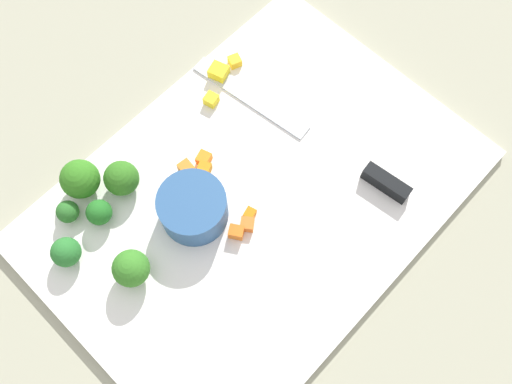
{
  "coord_description": "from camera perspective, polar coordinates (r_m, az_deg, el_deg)",
  "views": [
    {
      "loc": [
        0.16,
        0.15,
        0.59
      ],
      "look_at": [
        0.0,
        0.0,
        0.02
      ],
      "focal_mm": 38.16,
      "sensor_mm": 36.0,
      "label": 1
    }
  ],
  "objects": [
    {
      "name": "carrot_dice_1",
      "position": [
        0.6,
        -0.65,
        -2.3
      ],
      "size": [
        0.02,
        0.01,
        0.01
      ],
      "primitive_type": "cube",
      "rotation": [
        0.0,
        0.0,
        1.83
      ],
      "color": "orange",
      "rests_on": "cutting_board"
    },
    {
      "name": "cutting_board",
      "position": [
        0.62,
        0.0,
        -0.53
      ],
      "size": [
        0.48,
        0.35,
        0.01
      ],
      "primitive_type": "cube",
      "color": "white",
      "rests_on": "ground_plane"
    },
    {
      "name": "broccoli_floret_0",
      "position": [
        0.61,
        -16.11,
        -2.08
      ],
      "size": [
        0.03,
        0.03,
        0.03
      ],
      "color": "#8BAC6B",
      "rests_on": "cutting_board"
    },
    {
      "name": "pepper_dice_2",
      "position": [
        0.68,
        -3.93,
        12.41
      ],
      "size": [
        0.02,
        0.03,
        0.02
      ],
      "primitive_type": "cube",
      "rotation": [
        0.0,
        0.0,
        1.87
      ],
      "color": "yellow",
      "rests_on": "cutting_board"
    },
    {
      "name": "carrot_dice_3",
      "position": [
        0.6,
        -0.92,
        -3.4
      ],
      "size": [
        0.02,
        0.02,
        0.01
      ],
      "primitive_type": "cube",
      "rotation": [
        0.0,
        0.0,
        0.65
      ],
      "color": "orange",
      "rests_on": "cutting_board"
    },
    {
      "name": "prep_bowl",
      "position": [
        0.59,
        -6.61,
        -1.68
      ],
      "size": [
        0.08,
        0.08,
        0.04
      ],
      "primitive_type": "cylinder",
      "color": "#2C5588",
      "rests_on": "cutting_board"
    },
    {
      "name": "carrot_dice_2",
      "position": [
        0.59,
        -2.08,
        -4.23
      ],
      "size": [
        0.02,
        0.02,
        0.01
      ],
      "primitive_type": "cube",
      "rotation": [
        0.0,
        0.0,
        0.56
      ],
      "color": "orange",
      "rests_on": "cutting_board"
    },
    {
      "name": "broccoli_floret_5",
      "position": [
        0.62,
        -13.91,
        1.39
      ],
      "size": [
        0.04,
        0.04,
        0.04
      ],
      "color": "#96B96A",
      "rests_on": "cutting_board"
    },
    {
      "name": "ground_plane",
      "position": [
        0.63,
        0.0,
        -0.73
      ],
      "size": [
        4.0,
        4.0,
        0.0
      ],
      "primitive_type": "plane",
      "color": "#9D9C83"
    },
    {
      "name": "pepper_dice_1",
      "position": [
        0.67,
        -4.72,
        9.63
      ],
      "size": [
        0.02,
        0.02,
        0.01
      ],
      "primitive_type": "cube",
      "rotation": [
        0.0,
        0.0,
        0.22
      ],
      "color": "yellow",
      "rests_on": "cutting_board"
    },
    {
      "name": "carrot_dice_0",
      "position": [
        0.63,
        -5.48,
        3.51
      ],
      "size": [
        0.02,
        0.02,
        0.01
      ],
      "primitive_type": "cube",
      "rotation": [
        0.0,
        0.0,
        1.87
      ],
      "color": "orange",
      "rests_on": "cutting_board"
    },
    {
      "name": "broccoli_floret_2",
      "position": [
        0.61,
        -19.29,
        -5.98
      ],
      "size": [
        0.03,
        0.03,
        0.03
      ],
      "color": "#8FB65E",
      "rests_on": "cutting_board"
    },
    {
      "name": "broccoli_floret_3",
      "position": [
        0.63,
        -19.13,
        -1.97
      ],
      "size": [
        0.02,
        0.02,
        0.03
      ],
      "color": "#80BF6A",
      "rests_on": "cutting_board"
    },
    {
      "name": "chef_knife",
      "position": [
        0.64,
        7.93,
        4.55
      ],
      "size": [
        0.05,
        0.3,
        0.02
      ],
      "rotation": [
        0.0,
        0.0,
        4.83
      ],
      "color": "silver",
      "rests_on": "cutting_board"
    },
    {
      "name": "carrot_dice_5",
      "position": [
        0.62,
        -7.29,
        2.38
      ],
      "size": [
        0.02,
        0.02,
        0.02
      ],
      "primitive_type": "cube",
      "rotation": [
        0.0,
        0.0,
        1.45
      ],
      "color": "orange",
      "rests_on": "cutting_board"
    },
    {
      "name": "carrot_dice_4",
      "position": [
        0.62,
        -5.4,
        2.53
      ],
      "size": [
        0.02,
        0.02,
        0.01
      ],
      "primitive_type": "cube",
      "rotation": [
        0.0,
        0.0,
        0.44
      ],
      "color": "orange",
      "rests_on": "cutting_board"
    },
    {
      "name": "broccoli_floret_1",
      "position": [
        0.58,
        -12.95,
        -7.82
      ],
      "size": [
        0.04,
        0.04,
        0.04
      ],
      "color": "#92B45C",
      "rests_on": "cutting_board"
    },
    {
      "name": "pepper_dice_0",
      "position": [
        0.69,
        -2.24,
        13.54
      ],
      "size": [
        0.02,
        0.02,
        0.01
      ],
      "primitive_type": "cube",
      "rotation": [
        0.0,
        0.0,
        2.77
      ],
      "color": "yellow",
      "rests_on": "cutting_board"
    },
    {
      "name": "broccoli_floret_4",
      "position": [
        0.63,
        -17.94,
        1.27
      ],
      "size": [
        0.04,
        0.04,
        0.05
      ],
      "color": "#8DB05C",
      "rests_on": "cutting_board"
    }
  ]
}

